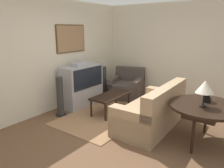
# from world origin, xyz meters

# --- Properties ---
(ground_plane) EXTENTS (12.00, 12.00, 0.00)m
(ground_plane) POSITION_xyz_m (0.00, 0.00, 0.00)
(ground_plane) COLOR brown
(wall_back) EXTENTS (12.00, 0.10, 2.70)m
(wall_back) POSITION_xyz_m (0.01, 2.13, 1.36)
(wall_back) COLOR beige
(wall_back) RESTS_ON ground_plane
(wall_right) EXTENTS (0.06, 12.00, 2.70)m
(wall_right) POSITION_xyz_m (2.63, 0.00, 1.35)
(wall_right) COLOR beige
(wall_right) RESTS_ON ground_plane
(area_rug) EXTENTS (2.60, 1.54, 0.01)m
(area_rug) POSITION_xyz_m (0.61, 0.77, 0.01)
(area_rug) COLOR #99704C
(area_rug) RESTS_ON ground_plane
(tv) EXTENTS (1.17, 0.49, 1.16)m
(tv) POSITION_xyz_m (0.71, 1.74, 0.55)
(tv) COLOR #9E9EA3
(tv) RESTS_ON ground_plane
(couch) EXTENTS (1.84, 0.91, 0.92)m
(couch) POSITION_xyz_m (0.57, -0.37, 0.33)
(couch) COLOR tan
(couch) RESTS_ON ground_plane
(armchair) EXTENTS (1.10, 1.09, 0.87)m
(armchair) POSITION_xyz_m (1.99, 1.15, 0.29)
(armchair) COLOR #473D38
(armchair) RESTS_ON ground_plane
(coffee_table) EXTENTS (1.09, 0.51, 0.45)m
(coffee_table) POSITION_xyz_m (0.71, 0.80, 0.40)
(coffee_table) COLOR black
(coffee_table) RESTS_ON ground_plane
(console_table) EXTENTS (1.25, 1.25, 0.73)m
(console_table) POSITION_xyz_m (0.47, -1.41, 0.67)
(console_table) COLOR black
(console_table) RESTS_ON ground_plane
(table_lamp) EXTENTS (0.29, 0.29, 0.46)m
(table_lamp) POSITION_xyz_m (0.34, -1.38, 1.07)
(table_lamp) COLOR black
(table_lamp) RESTS_ON console_table
(mantel_clock) EXTENTS (0.17, 0.10, 0.17)m
(mantel_clock) POSITION_xyz_m (0.67, -1.38, 0.81)
(mantel_clock) COLOR black
(mantel_clock) RESTS_ON console_table
(speaker_tower_left) EXTENTS (0.26, 0.26, 0.93)m
(speaker_tower_left) POSITION_xyz_m (-0.12, 1.66, 0.44)
(speaker_tower_left) COLOR black
(speaker_tower_left) RESTS_ON ground_plane
(speaker_tower_right) EXTENTS (0.26, 0.26, 0.93)m
(speaker_tower_right) POSITION_xyz_m (1.54, 1.66, 0.44)
(speaker_tower_right) COLOR black
(speaker_tower_right) RESTS_ON ground_plane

